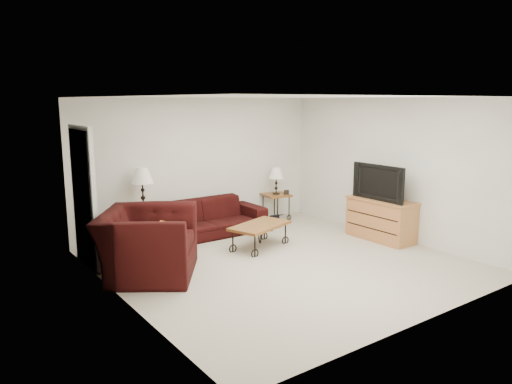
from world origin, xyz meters
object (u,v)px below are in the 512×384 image
at_px(television, 382,182).
at_px(backpack, 271,215).
at_px(sofa, 205,218).
at_px(lamp_right, 276,181).
at_px(side_table_right, 276,207).
at_px(tv_stand, 381,219).
at_px(coffee_table, 260,236).
at_px(lamp_left, 143,187).
at_px(side_table_left, 144,225).
at_px(armchair, 148,243).

relative_size(television, backpack, 2.68).
bearing_deg(sofa, lamp_right, 5.77).
xyz_separation_m(side_table_right, tv_stand, (0.64, -2.22, 0.09)).
bearing_deg(coffee_table, lamp_right, 44.02).
bearing_deg(sofa, lamp_left, 170.83).
bearing_deg(side_table_right, side_table_left, 180.00).
distance_m(armchair, backpack, 3.35).
xyz_separation_m(side_table_right, armchair, (-3.46, -1.49, 0.19)).
relative_size(coffee_table, television, 0.99).
distance_m(lamp_left, tv_stand, 4.22).
bearing_deg(coffee_table, side_table_left, 137.53).
bearing_deg(television, armchair, -100.14).
distance_m(side_table_right, television, 2.43).
bearing_deg(lamp_right, side_table_left, 180.00).
bearing_deg(armchair, side_table_left, 13.76).
xyz_separation_m(sofa, side_table_left, (-1.11, 0.18, 0.01)).
height_order(sofa, lamp_left, lamp_left).
bearing_deg(backpack, tv_stand, -72.49).
relative_size(lamp_left, coffee_table, 0.62).
height_order(lamp_left, coffee_table, lamp_left).
bearing_deg(tv_stand, side_table_left, 147.94).
bearing_deg(side_table_right, backpack, -140.19).
bearing_deg(lamp_right, backpack, -140.19).
bearing_deg(backpack, side_table_left, 163.90).
bearing_deg(television, backpack, -153.32).
height_order(coffee_table, tv_stand, tv_stand).
bearing_deg(television, side_table_right, -164.33).
distance_m(sofa, lamp_left, 1.32).
bearing_deg(side_table_left, tv_stand, -32.06).
bearing_deg(side_table_left, lamp_right, 0.00).
relative_size(side_table_right, tv_stand, 0.45).
bearing_deg(sofa, side_table_right, 5.77).
relative_size(sofa, television, 2.05).
bearing_deg(lamp_left, armchair, -110.86).
relative_size(sofa, backpack, 5.49).
bearing_deg(lamp_left, side_table_right, 0.00).
bearing_deg(side_table_right, sofa, -174.23).
height_order(sofa, backpack, sofa).
height_order(lamp_right, tv_stand, lamp_right).
bearing_deg(sofa, coffee_table, -72.48).
bearing_deg(side_table_left, television, -32.21).
distance_m(tv_stand, backpack, 2.17).
height_order(side_table_left, coffee_table, side_table_left).
bearing_deg(backpack, lamp_left, 163.90).
distance_m(lamp_left, backpack, 2.69).
bearing_deg(armchair, lamp_left, 13.76).
xyz_separation_m(side_table_right, coffee_table, (-1.41, -1.36, -0.07)).
distance_m(side_table_right, coffee_table, 1.96).
height_order(television, backpack, television).
distance_m(lamp_left, armchair, 1.68).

